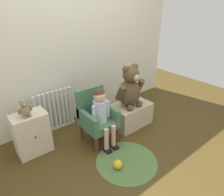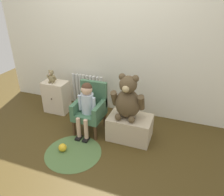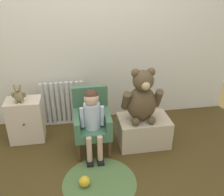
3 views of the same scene
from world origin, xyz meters
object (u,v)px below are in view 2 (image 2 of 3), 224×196
child_figure (86,102)px  floor_rug (73,153)px  small_dresser (57,97)px  child_armchair (91,107)px  large_teddy_bear (128,99)px  low_bench (130,127)px  small_teddy_bear (52,77)px  radiator (88,92)px  toy_ball (63,148)px

child_figure → floor_rug: 0.67m
floor_rug → small_dresser: bearing=131.8°
child_armchair → large_teddy_bear: large_teddy_bear is taller
low_bench → small_teddy_bear: size_ratio=2.76×
child_figure → small_teddy_bear: (-0.76, 0.35, 0.12)m
small_dresser → low_bench: small_dresser is taller
radiator → small_dresser: 0.51m
radiator → small_teddy_bear: (-0.44, -0.32, 0.32)m
small_teddy_bear → small_dresser: bearing=51.4°
child_figure → low_bench: child_figure is taller
child_armchair → toy_ball: bearing=-102.6°
radiator → small_teddy_bear: 0.63m
low_bench → toy_ball: (-0.71, -0.56, -0.11)m
child_figure → low_bench: bearing=8.6°
small_dresser → radiator: bearing=34.4°
radiator → low_bench: radiator is taller
child_armchair → low_bench: (0.59, -0.02, -0.18)m
toy_ball → large_teddy_bear: bearing=39.3°
small_dresser → large_teddy_bear: large_teddy_bear is taller
large_teddy_bear → floor_rug: size_ratio=0.84×
small_dresser → child_figure: 0.86m
child_armchair → large_teddy_bear: (0.54, -0.03, 0.24)m
small_teddy_bear → radiator: bearing=35.5°
toy_ball → floor_rug: bearing=4.6°
child_figure → toy_ball: (-0.13, -0.47, -0.44)m
radiator → large_teddy_bear: 1.09m
child_figure → low_bench: (0.59, 0.09, -0.33)m
small_dresser → child_armchair: (0.74, -0.27, 0.09)m
child_figure → small_teddy_bear: size_ratio=3.65×
small_teddy_bear → toy_ball: bearing=-52.5°
child_armchair → toy_ball: 0.67m
child_figure → large_teddy_bear: large_teddy_bear is taller
small_dresser → child_figure: child_figure is taller
child_armchair → toy_ball: child_armchair is taller
child_figure → floor_rug: bearing=-88.5°
child_figure → radiator: bearing=115.4°
large_teddy_bear → small_teddy_bear: 1.33m
low_bench → small_teddy_bear: small_teddy_bear is taller
child_figure → small_teddy_bear: 0.85m
small_dresser → child_armchair: bearing=-20.0°
low_bench → floor_rug: low_bench is taller
child_armchair → large_teddy_bear: 0.60m
child_armchair → floor_rug: size_ratio=0.98×
child_figure → floor_rug: size_ratio=1.07×
small_dresser → small_teddy_bear: size_ratio=2.51×
small_teddy_bear → toy_ball: small_teddy_bear is taller
floor_rug → toy_ball: toy_ball is taller
floor_rug → child_armchair: bearing=91.2°
radiator → child_armchair: size_ratio=0.84×
child_armchair → low_bench: child_armchair is taller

